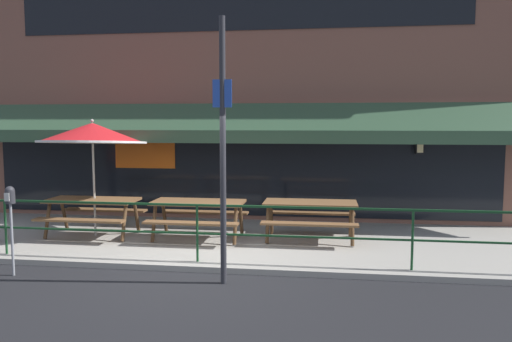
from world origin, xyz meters
The scene contains 10 objects.
ground_plane centered at (0.00, 0.00, 0.00)m, with size 120.00×120.00×0.00m, color black.
patio_deck centered at (0.00, 2.00, 0.05)m, with size 15.00×4.00×0.10m, color #9E998E.
restaurant_building centered at (0.00, 4.22, 3.70)m, with size 15.00×1.60×7.45m.
patio_railing centered at (0.00, 0.30, 0.80)m, with size 13.84×0.04×0.97m.
picnic_table_left centered at (-2.58, 1.82, 0.71)m, with size 1.80×1.42×0.76m.
picnic_table_centre centered at (-0.39, 1.85, 0.71)m, with size 1.80×1.42×0.76m.
picnic_table_right centered at (1.80, 2.07, 0.71)m, with size 1.80×1.42×0.76m.
patio_umbrella_left centered at (-2.58, 1.91, 2.18)m, with size 2.14×2.14×2.38m.
parking_meter_near centered at (-2.77, -0.53, 1.15)m, with size 0.15×0.16×1.42m.
street_sign_pole centered at (0.60, -0.45, 2.02)m, with size 0.28×0.09×3.92m.
Camera 1 is at (2.09, -7.60, 2.40)m, focal length 35.00 mm.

